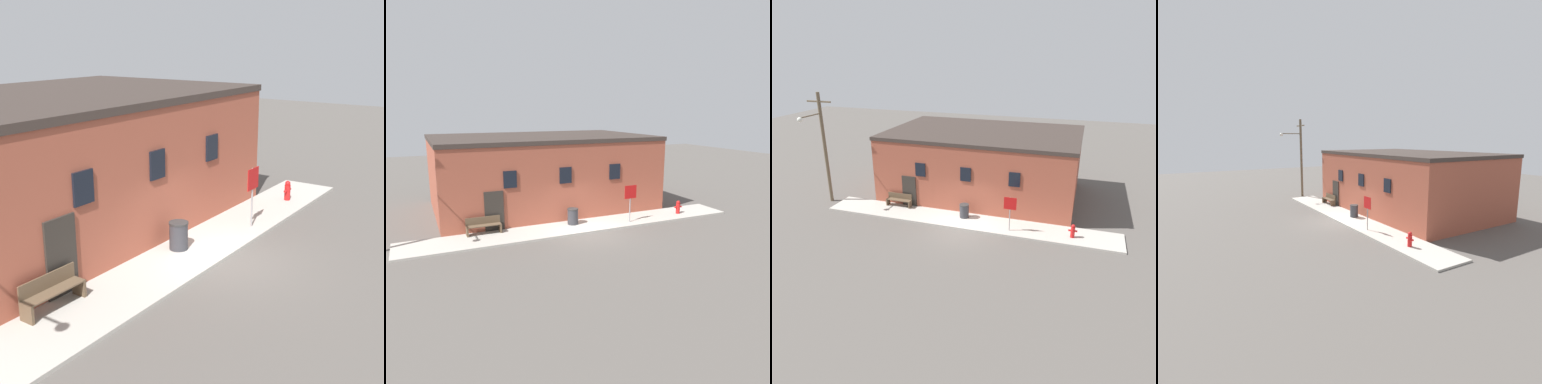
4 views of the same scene
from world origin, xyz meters
TOP-DOWN VIEW (x-y plane):
  - ground_plane at (0.00, 0.00)m, footprint 80.00×80.00m
  - sidewalk at (0.00, 1.13)m, footprint 18.69×2.26m
  - brick_building at (-0.37, 6.53)m, footprint 13.50×8.67m
  - fire_hydrant at (6.49, 0.92)m, footprint 0.50×0.24m
  - stop_sign at (2.87, 0.63)m, footprint 0.74×0.06m
  - bench at (-5.03, 1.92)m, footprint 1.74×0.44m
  - trash_bin at (-0.24, 1.55)m, footprint 0.61×0.61m
  - utility_pole at (-10.18, 1.27)m, footprint 1.80×2.21m

SIDE VIEW (x-z plane):
  - ground_plane at x=0.00m, z-range 0.00..0.00m
  - sidewalk at x=0.00m, z-range 0.00..0.11m
  - fire_hydrant at x=6.49m, z-range 0.10..0.91m
  - bench at x=-5.03m, z-range 0.11..0.98m
  - trash_bin at x=-0.24m, z-range 0.11..1.00m
  - stop_sign at x=2.87m, z-range 0.54..2.64m
  - brick_building at x=-0.37m, z-range 0.00..4.69m
  - utility_pole at x=-10.18m, z-range 0.36..7.93m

